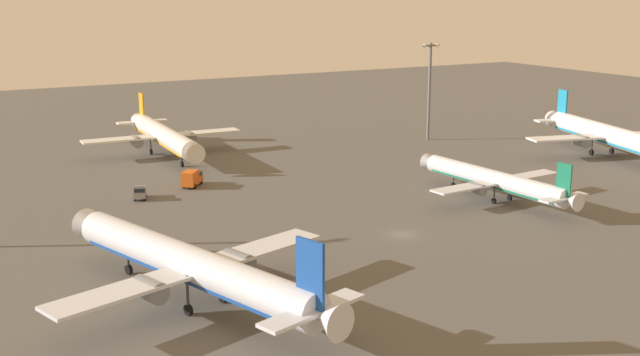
{
  "coord_description": "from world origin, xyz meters",
  "views": [
    {
      "loc": [
        -63.94,
        -90.11,
        35.16
      ],
      "look_at": [
        -1.47,
        22.37,
        4.0
      ],
      "focal_mm": 43.75,
      "sensor_mm": 36.0,
      "label": 1
    }
  ],
  "objects_px": {
    "airplane_far_stand": "(193,266)",
    "airplane_mid_apron": "(164,136)",
    "airplane_near_gate": "(609,136)",
    "catering_truck": "(192,178)",
    "cargo_loader": "(140,192)",
    "apron_light_west": "(429,84)",
    "airplane_terminal_side": "(495,181)"
  },
  "relations": [
    {
      "from": "airplane_mid_apron",
      "to": "apron_light_west",
      "type": "distance_m",
      "value": 63.3
    },
    {
      "from": "airplane_near_gate",
      "to": "catering_truck",
      "type": "xyz_separation_m",
      "value": [
        -87.67,
        18.77,
        -3.01
      ]
    },
    {
      "from": "catering_truck",
      "to": "cargo_loader",
      "type": "bearing_deg",
      "value": -120.37
    },
    {
      "from": "cargo_loader",
      "to": "airplane_near_gate",
      "type": "bearing_deg",
      "value": -169.77
    },
    {
      "from": "airplane_mid_apron",
      "to": "apron_light_west",
      "type": "height_order",
      "value": "apron_light_west"
    },
    {
      "from": "apron_light_west",
      "to": "cargo_loader",
      "type": "bearing_deg",
      "value": -165.23
    },
    {
      "from": "airplane_near_gate",
      "to": "apron_light_west",
      "type": "relative_size",
      "value": 2.03
    },
    {
      "from": "airplane_near_gate",
      "to": "apron_light_west",
      "type": "xyz_separation_m",
      "value": [
        -22.1,
        34.9,
        8.72
      ]
    },
    {
      "from": "airplane_far_stand",
      "to": "airplane_near_gate",
      "type": "distance_m",
      "value": 111.58
    },
    {
      "from": "cargo_loader",
      "to": "apron_light_west",
      "type": "bearing_deg",
      "value": -146.49
    },
    {
      "from": "airplane_far_stand",
      "to": "cargo_loader",
      "type": "height_order",
      "value": "airplane_far_stand"
    },
    {
      "from": "catering_truck",
      "to": "cargo_loader",
      "type": "relative_size",
      "value": 1.29
    },
    {
      "from": "airplane_mid_apron",
      "to": "catering_truck",
      "type": "bearing_deg",
      "value": 83.85
    },
    {
      "from": "airplane_far_stand",
      "to": "apron_light_west",
      "type": "relative_size",
      "value": 1.98
    },
    {
      "from": "airplane_terminal_side",
      "to": "airplane_mid_apron",
      "type": "distance_m",
      "value": 74.07
    },
    {
      "from": "airplane_near_gate",
      "to": "cargo_loader",
      "type": "xyz_separation_m",
      "value": [
        -98.53,
        14.75,
        -3.41
      ]
    },
    {
      "from": "airplane_far_stand",
      "to": "airplane_near_gate",
      "type": "bearing_deg",
      "value": 0.53
    },
    {
      "from": "airplane_far_stand",
      "to": "apron_light_west",
      "type": "bearing_deg",
      "value": 22.1
    },
    {
      "from": "airplane_far_stand",
      "to": "airplane_mid_apron",
      "type": "xyz_separation_m",
      "value": [
        23.08,
        81.74,
        -0.21
      ]
    },
    {
      "from": "airplane_mid_apron",
      "to": "cargo_loader",
      "type": "bearing_deg",
      "value": 67.77
    },
    {
      "from": "airplane_far_stand",
      "to": "airplane_near_gate",
      "type": "xyz_separation_m",
      "value": [
        106.41,
        33.56,
        0.07
      ]
    },
    {
      "from": "airplane_far_stand",
      "to": "apron_light_west",
      "type": "distance_m",
      "value": 108.96
    },
    {
      "from": "airplane_terminal_side",
      "to": "airplane_near_gate",
      "type": "height_order",
      "value": "airplane_near_gate"
    },
    {
      "from": "airplane_near_gate",
      "to": "catering_truck",
      "type": "relative_size",
      "value": 7.97
    },
    {
      "from": "airplane_mid_apron",
      "to": "cargo_loader",
      "type": "height_order",
      "value": "airplane_mid_apron"
    },
    {
      "from": "airplane_near_gate",
      "to": "cargo_loader",
      "type": "relative_size",
      "value": 10.27
    },
    {
      "from": "airplane_far_stand",
      "to": "catering_truck",
      "type": "distance_m",
      "value": 55.66
    },
    {
      "from": "catering_truck",
      "to": "airplane_mid_apron",
      "type": "bearing_deg",
      "value": 120.99
    },
    {
      "from": "airplane_far_stand",
      "to": "apron_light_west",
      "type": "xyz_separation_m",
      "value": [
        84.31,
        68.46,
        8.79
      ]
    },
    {
      "from": "airplane_far_stand",
      "to": "airplane_near_gate",
      "type": "relative_size",
      "value": 0.98
    },
    {
      "from": "airplane_near_gate",
      "to": "airplane_mid_apron",
      "type": "bearing_deg",
      "value": -15.51
    },
    {
      "from": "airplane_far_stand",
      "to": "airplane_near_gate",
      "type": "height_order",
      "value": "airplane_near_gate"
    }
  ]
}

